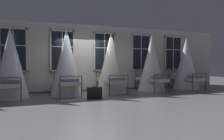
{
  "coord_description": "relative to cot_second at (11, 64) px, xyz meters",
  "views": [
    {
      "loc": [
        -2.23,
        -8.72,
        1.34
      ],
      "look_at": [
        1.04,
        0.03,
        1.04
      ],
      "focal_mm": 32.9,
      "sensor_mm": 36.0,
      "label": 1
    }
  ],
  "objects": [
    {
      "name": "cot_third",
      "position": [
        2.13,
        -0.02,
        0.03
      ],
      "size": [
        1.35,
        1.91,
        2.8
      ],
      "rotation": [
        0.0,
        0.0,
        1.6
      ],
      "color": "#4C3323",
      "rests_on": "ground"
    },
    {
      "name": "suitcase_dark",
      "position": [
        2.98,
        -1.31,
        -1.1
      ],
      "size": [
        0.58,
        0.27,
        0.47
      ],
      "rotation": [
        0.0,
        0.0,
        -0.1
      ],
      "color": "black",
      "rests_on": "ground"
    },
    {
      "name": "rug_third",
      "position": [
        2.09,
        -1.33,
        -1.31
      ],
      "size": [
        0.82,
        0.59,
        0.01
      ],
      "primitive_type": "cube",
      "rotation": [
        0.0,
        0.0,
        0.03
      ],
      "color": "#8E7A5B",
      "rests_on": "ground"
    },
    {
      "name": "rug_sixth",
      "position": [
        8.32,
        -1.33,
        -1.31
      ],
      "size": [
        0.81,
        0.57,
        0.01
      ],
      "primitive_type": "cube",
      "rotation": [
        0.0,
        0.0,
        -0.01
      ],
      "color": "#8E7A5B",
      "rests_on": "ground"
    },
    {
      "name": "back_wall_with_windows",
      "position": [
        3.13,
        1.14,
        0.29
      ],
      "size": [
        16.03,
        0.1,
        3.22
      ],
      "primitive_type": "cube",
      "color": "beige",
      "rests_on": "ground"
    },
    {
      "name": "cot_fifth",
      "position": [
        6.24,
        -0.03,
        -0.01
      ],
      "size": [
        1.35,
        1.89,
        2.71
      ],
      "rotation": [
        0.0,
        0.0,
        1.56
      ],
      "color": "#4C3323",
      "rests_on": "ground"
    },
    {
      "name": "window_bank",
      "position": [
        3.13,
        1.02,
        -0.22
      ],
      "size": [
        11.51,
        0.1,
        2.82
      ],
      "color": "black",
      "rests_on": "ground"
    },
    {
      "name": "cot_second",
      "position": [
        0.0,
        0.0,
        0.0
      ],
      "size": [
        1.35,
        1.89,
        2.73
      ],
      "rotation": [
        0.0,
        0.0,
        1.57
      ],
      "color": "#4C3323",
      "rests_on": "ground"
    },
    {
      "name": "cot_sixth",
      "position": [
        8.31,
        -0.06,
        -0.02
      ],
      "size": [
        1.35,
        1.89,
        2.69
      ],
      "rotation": [
        0.0,
        0.0,
        1.58
      ],
      "color": "#4C3323",
      "rests_on": "ground"
    },
    {
      "name": "ground",
      "position": [
        3.13,
        -0.05,
        -1.32
      ],
      "size": [
        30.06,
        30.06,
        0.0
      ],
      "primitive_type": "plane",
      "color": "slate"
    },
    {
      "name": "cot_fourth",
      "position": [
        4.11,
        -0.05,
        0.01
      ],
      "size": [
        1.35,
        1.89,
        2.76
      ],
      "rotation": [
        0.0,
        0.0,
        1.57
      ],
      "color": "#4C3323",
      "rests_on": "ground"
    }
  ]
}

